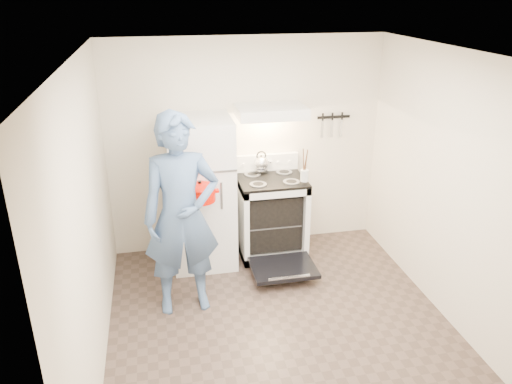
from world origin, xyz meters
The scene contains 15 objects.
floor centered at (0.00, 0.00, 0.00)m, with size 3.60×3.60×0.00m, color #4D3C33.
back_wall centered at (0.00, 1.80, 1.25)m, with size 3.20×0.02×2.50m, color beige.
refrigerator centered at (-0.58, 1.45, 0.85)m, with size 0.70×0.70×1.70m, color white.
stove_body centered at (0.23, 1.48, 0.46)m, with size 0.76×0.65×0.92m, color white.
cooktop centered at (0.23, 1.48, 0.94)m, with size 0.76×0.65×0.03m, color black.
backsplash centered at (0.23, 1.76, 1.05)m, with size 0.76×0.07×0.20m, color white.
oven_door centered at (0.23, 0.88, 0.12)m, with size 0.70×0.54×0.04m, color black.
oven_rack centered at (0.23, 1.48, 0.44)m, with size 0.60×0.52×0.01m, color slate.
range_hood centered at (0.23, 1.55, 1.71)m, with size 0.76×0.50×0.12m, color white.
knife_strip centered at (1.05, 1.79, 1.55)m, with size 0.40×0.02×0.03m, color black.
pizza_stone centered at (0.14, 1.44, 0.45)m, with size 0.30×0.30×0.02m, color #937155.
tea_kettle centered at (0.16, 1.70, 1.08)m, with size 0.21×0.18×0.26m, color silver, non-canonical shape.
utensil_jar centered at (0.55, 1.25, 1.05)m, with size 0.09×0.09×0.13m, color silver.
person centered at (-0.85, 0.58, 0.99)m, with size 0.72×0.48×1.99m, color #3D577F.
dutch_oven centered at (-0.63, 0.95, 1.05)m, with size 0.38×0.31×0.24m, color red, non-canonical shape.
Camera 1 is at (-1.02, -3.69, 2.99)m, focal length 35.00 mm.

